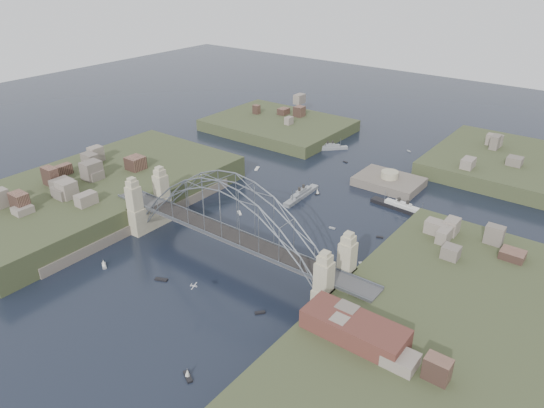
{
  "coord_description": "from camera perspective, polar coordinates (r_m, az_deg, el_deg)",
  "views": [
    {
      "loc": [
        76.17,
        -82.08,
        73.7
      ],
      "look_at": [
        0.0,
        18.0,
        10.0
      ],
      "focal_mm": 33.02,
      "sensor_mm": 36.0,
      "label": 1
    }
  ],
  "objects": [
    {
      "name": "small_boat_h",
      "position": [
        198.07,
        8.35,
        4.77
      ],
      "size": [
        2.03,
        1.05,
        0.45
      ],
      "color": "silver",
      "rests_on": "ground"
    },
    {
      "name": "fort_island",
      "position": [
        180.91,
        13.12,
        1.96
      ],
      "size": [
        22.0,
        16.0,
        9.4
      ],
      "color": "#5F564B",
      "rests_on": "ground"
    },
    {
      "name": "finger_pier",
      "position": [
        98.16,
        1.99,
        -21.21
      ],
      "size": [
        4.0,
        22.0,
        1.4
      ],
      "primitive_type": "cube",
      "color": "#454547",
      "rests_on": "ground"
    },
    {
      "name": "naval_cruiser_near",
      "position": [
        167.53,
        3.35,
        1.04
      ],
      "size": [
        3.26,
        18.63,
        5.56
      ],
      "color": "gray",
      "rests_on": "ground"
    },
    {
      "name": "ground",
      "position": [
        134.05,
        -4.7,
        -6.59
      ],
      "size": [
        500.0,
        500.0,
        0.0
      ],
      "primitive_type": "plane",
      "color": "black",
      "rests_on": "ground"
    },
    {
      "name": "small_boat_d",
      "position": [
        147.52,
        12.19,
        -3.72
      ],
      "size": [
        2.07,
        1.26,
        0.45
      ],
      "color": "silver",
      "rests_on": "ground"
    },
    {
      "name": "small_boat_g",
      "position": [
        103.23,
        -9.6,
        -18.62
      ],
      "size": [
        3.34,
        2.4,
        2.38
      ],
      "color": "silver",
      "rests_on": "ground"
    },
    {
      "name": "headland_ne",
      "position": [
        207.13,
        27.5,
        3.08
      ],
      "size": [
        70.0,
        55.0,
        9.5
      ],
      "primitive_type": "cube",
      "color": "#363F22",
      "rests_on": "ground"
    },
    {
      "name": "headland_nw",
      "position": [
        232.21,
        0.72,
        8.48
      ],
      "size": [
        60.0,
        45.0,
        9.0
      ],
      "primitive_type": "cube",
      "color": "#363F22",
      "rests_on": "ground"
    },
    {
      "name": "small_boat_c",
      "position": [
        129.76,
        -12.51,
        -8.41
      ],
      "size": [
        3.42,
        2.3,
        0.45
      ],
      "color": "silver",
      "rests_on": "ground"
    },
    {
      "name": "small_boat_k",
      "position": [
        214.42,
        15.33,
        5.82
      ],
      "size": [
        2.16,
        1.65,
        0.45
      ],
      "color": "silver",
      "rests_on": "ground"
    },
    {
      "name": "naval_cruiser_far",
      "position": [
        210.2,
        6.62,
        6.38
      ],
      "size": [
        11.83,
        12.19,
        5.04
      ],
      "color": "gray",
      "rests_on": "ground"
    },
    {
      "name": "shore_west",
      "position": [
        172.34,
        -19.14,
        0.68
      ],
      "size": [
        50.5,
        90.0,
        12.0
      ],
      "color": "#363F22",
      "rests_on": "ground"
    },
    {
      "name": "shore_east",
      "position": [
        110.62,
        18.99,
        -15.37
      ],
      "size": [
        50.5,
        90.0,
        12.0
      ],
      "color": "#363F22",
      "rests_on": "ground"
    },
    {
      "name": "small_boat_i",
      "position": [
        134.08,
        10.18,
        -6.89
      ],
      "size": [
        2.6,
        2.56,
        0.45
      ],
      "color": "silver",
      "rests_on": "ground"
    },
    {
      "name": "small_boat_l",
      "position": [
        177.33,
        -8.37,
        2.05
      ],
      "size": [
        2.68,
        1.04,
        0.45
      ],
      "color": "silver",
      "rests_on": "ground"
    },
    {
      "name": "small_boat_a",
      "position": [
        157.53,
        -3.74,
        -1.03
      ],
      "size": [
        2.59,
        2.27,
        0.45
      ],
      "color": "silver",
      "rests_on": "ground"
    },
    {
      "name": "bridge",
      "position": [
        127.69,
        -4.9,
        -1.97
      ],
      "size": [
        84.0,
        13.8,
        24.6
      ],
      "color": "#454547",
      "rests_on": "ground"
    },
    {
      "name": "small_boat_b",
      "position": [
        149.84,
        6.88,
        -2.75
      ],
      "size": [
        1.99,
        0.87,
        0.45
      ],
      "color": "silver",
      "rests_on": "ground"
    },
    {
      "name": "small_boat_f",
      "position": [
        169.88,
        5.21,
        1.4
      ],
      "size": [
        1.42,
        1.87,
        2.38
      ],
      "color": "silver",
      "rests_on": "ground"
    },
    {
      "name": "aeroplane",
      "position": [
        116.01,
        -8.96,
        -9.2
      ],
      "size": [
        1.64,
        2.81,
        0.42
      ],
      "color": "#BBBCC2"
    },
    {
      "name": "ocean_liner",
      "position": [
        164.05,
        14.65,
        -0.45
      ],
      "size": [
        21.88,
        4.59,
        5.33
      ],
      "color": "black",
      "rests_on": "ground"
    },
    {
      "name": "small_boat_j",
      "position": [
        138.58,
        -18.63,
        -6.5
      ],
      "size": [
        3.12,
        2.38,
        2.38
      ],
      "color": "silver",
      "rests_on": "ground"
    },
    {
      "name": "wharf_shed",
      "position": [
        98.63,
        9.39,
        -13.81
      ],
      "size": [
        20.0,
        8.0,
        4.0
      ],
      "primitive_type": "cube",
      "color": "#592D26",
      "rests_on": "shore_east"
    },
    {
      "name": "small_boat_e",
      "position": [
        189.79,
        -1.73,
        4.05
      ],
      "size": [
        2.48,
        3.68,
        0.45
      ],
      "color": "silver",
      "rests_on": "ground"
    },
    {
      "name": "small_boat_m",
      "position": [
        116.53,
        -1.38,
        -12.28
      ],
      "size": [
        2.16,
        2.33,
        0.45
      ],
      "color": "silver",
      "rests_on": "ground"
    }
  ]
}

